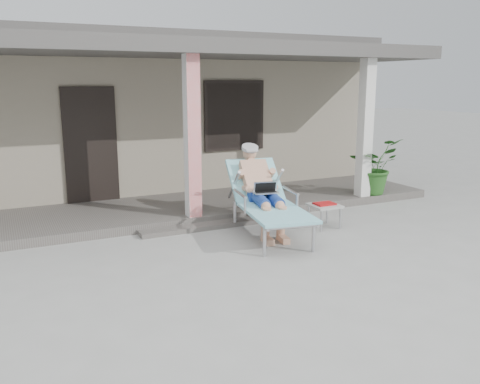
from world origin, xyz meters
TOP-DOWN VIEW (x-y plane):
  - ground at (0.00, 0.00)m, footprint 60.00×60.00m
  - house at (0.00, 6.50)m, footprint 10.40×5.40m
  - porch_deck at (0.00, 3.00)m, footprint 10.00×2.00m
  - porch_overhang at (0.00, 2.95)m, footprint 10.00×2.30m
  - porch_step at (0.00, 1.85)m, footprint 2.00×0.30m
  - lounger at (0.84, 1.25)m, footprint 1.17×2.26m
  - side_table at (1.86, 1.07)m, footprint 0.47×0.47m
  - potted_palm at (3.83, 2.25)m, footprint 1.13×1.02m

SIDE VIEW (x-z plane):
  - ground at x=0.00m, z-range 0.00..0.00m
  - porch_step at x=0.00m, z-range 0.00..0.07m
  - porch_deck at x=0.00m, z-range 0.00..0.15m
  - side_table at x=1.86m, z-range 0.14..0.55m
  - potted_palm at x=3.83m, z-range 0.15..1.25m
  - lounger at x=0.84m, z-range 0.16..1.59m
  - house at x=0.00m, z-range 0.02..3.32m
  - porch_overhang at x=0.00m, z-range 1.36..4.21m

